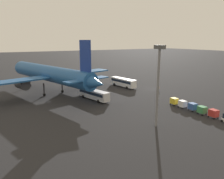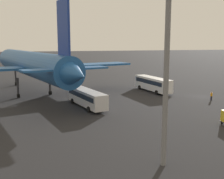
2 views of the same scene
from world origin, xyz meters
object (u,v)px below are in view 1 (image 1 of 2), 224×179
at_px(worker_person, 159,89).
at_px(airplane, 50,74).
at_px(shuttle_bus_near, 123,82).
at_px(cargo_cart_yellow, 174,101).
at_px(cargo_cart_white, 182,104).
at_px(shuttle_bus_far, 94,94).
at_px(cargo_cart_red, 214,113).
at_px(cargo_cart_green, 202,110).
at_px(cargo_cart_blue, 193,106).

bearing_deg(worker_person, airplane, 65.79).
relative_size(airplane, shuttle_bus_near, 4.15).
bearing_deg(cargo_cart_yellow, cargo_cart_white, 178.88).
distance_m(shuttle_bus_far, cargo_cart_yellow, 23.98).
bearing_deg(shuttle_bus_far, cargo_cart_white, -151.64).
distance_m(cargo_cart_red, cargo_cart_green, 3.07).
xyz_separation_m(worker_person, cargo_cart_white, (-18.66, 8.12, 0.32)).
bearing_deg(cargo_cart_green, worker_person, -17.77).
relative_size(airplane, worker_person, 30.56).
xyz_separation_m(airplane, shuttle_bus_near, (-3.16, -27.40, -4.78)).
bearing_deg(cargo_cart_white, cargo_cart_green, -178.39).
bearing_deg(airplane, cargo_cart_green, -161.77).
distance_m(shuttle_bus_near, cargo_cart_red, 40.29).
xyz_separation_m(shuttle_bus_far, cargo_cart_blue, (-22.76, -17.60, -0.67)).
bearing_deg(worker_person, cargo_cart_yellow, 152.69).
distance_m(shuttle_bus_far, cargo_cart_red, 33.81).
relative_size(worker_person, cargo_cart_blue, 0.82).
distance_m(airplane, cargo_cart_green, 48.75).
bearing_deg(shuttle_bus_near, cargo_cart_green, 171.38).
bearing_deg(cargo_cart_yellow, cargo_cart_blue, -176.78).
bearing_deg(worker_person, shuttle_bus_far, 87.65).
relative_size(airplane, cargo_cart_green, 24.96).
distance_m(airplane, cargo_cart_red, 51.42).
relative_size(airplane, shuttle_bus_far, 4.21).
distance_m(worker_person, cargo_cart_yellow, 17.56).
bearing_deg(shuttle_bus_far, airplane, 20.02).
xyz_separation_m(shuttle_bus_far, cargo_cart_white, (-19.70, -17.19, -0.67)).
bearing_deg(cargo_cart_green, airplane, 33.51).
relative_size(cargo_cart_green, cargo_cart_white, 1.00).
height_order(shuttle_bus_near, cargo_cart_yellow, shuttle_bus_near).
xyz_separation_m(airplane, cargo_cart_red, (-43.44, -26.94, -5.60)).
height_order(cargo_cart_red, cargo_cart_blue, same).
height_order(worker_person, cargo_cart_white, cargo_cart_white).
bearing_deg(shuttle_bus_near, cargo_cart_yellow, 170.82).
bearing_deg(shuttle_bus_near, shuttle_bus_far, 114.70).
xyz_separation_m(worker_person, cargo_cart_red, (-27.84, 7.74, 0.32)).
distance_m(shuttle_bus_near, cargo_cart_blue, 34.17).
distance_m(cargo_cart_blue, cargo_cart_yellow, 6.13).
xyz_separation_m(cargo_cart_green, cargo_cart_yellow, (9.18, 0.11, 0.00)).
bearing_deg(airplane, shuttle_bus_far, -162.51).
xyz_separation_m(airplane, cargo_cart_yellow, (-31.20, -26.62, -5.60)).
height_order(cargo_cart_green, cargo_cart_white, same).
bearing_deg(shuttle_bus_near, worker_person, -157.25).
bearing_deg(cargo_cart_green, shuttle_bus_near, -1.02).
bearing_deg(shuttle_bus_near, cargo_cart_red, 171.75).
distance_m(cargo_cart_red, cargo_cart_white, 9.19).
height_order(shuttle_bus_far, cargo_cart_red, shuttle_bus_far).
bearing_deg(cargo_cart_blue, worker_person, -19.55).
distance_m(worker_person, cargo_cart_red, 28.90).
xyz_separation_m(airplane, cargo_cart_green, (-40.38, -26.74, -5.60)).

